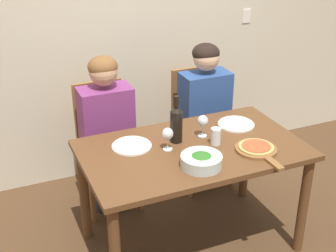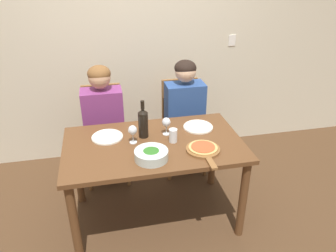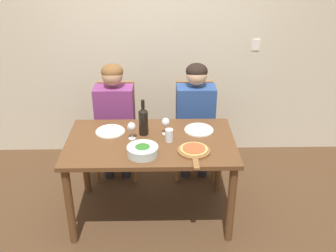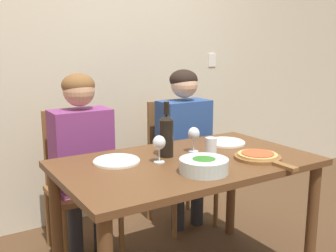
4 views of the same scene
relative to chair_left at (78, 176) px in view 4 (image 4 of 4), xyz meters
The scene contains 14 objects.
back_wall 1.03m from the chair_left, 50.40° to the left, with size 10.00×0.06×2.70m.
dining_table 0.87m from the chair_left, 64.27° to the right, with size 1.41×0.83×0.76m.
chair_left is the anchor object (origin of this frame).
chair_right 0.80m from the chair_left, ahead, with size 0.42×0.42×0.96m.
person_woman 0.25m from the chair_left, 90.00° to the right, with size 0.47×0.51×1.21m.
person_man 0.84m from the chair_left, ahead, with size 0.47×0.51×1.21m.
wine_bottle 0.82m from the chair_left, 64.57° to the right, with size 0.08×0.08×0.32m.
broccoli_bowl 1.09m from the chair_left, 72.53° to the right, with size 0.25×0.25×0.08m.
dinner_plate_left 0.66m from the chair_left, 88.39° to the right, with size 0.26×0.26×0.02m.
dinner_plate_right 1.03m from the chair_left, 37.02° to the right, with size 0.26×0.26×0.02m.
pizza_on_board 1.24m from the chair_left, 53.56° to the right, with size 0.26×0.40×0.04m.
wine_glass_left 0.84m from the chair_left, 73.73° to the right, with size 0.07×0.07×0.15m.
wine_glass_right 0.90m from the chair_left, 52.61° to the right, with size 0.07×0.07×0.15m.
water_tumbler 0.99m from the chair_left, 56.15° to the right, with size 0.07×0.07×0.11m.
Camera 4 is at (-1.20, -1.73, 1.38)m, focal length 42.00 mm.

